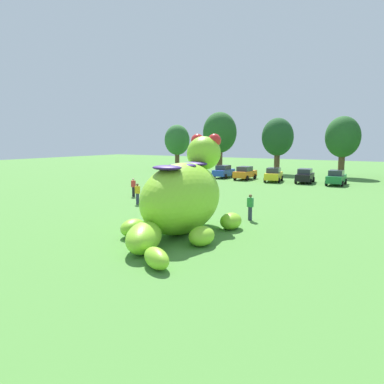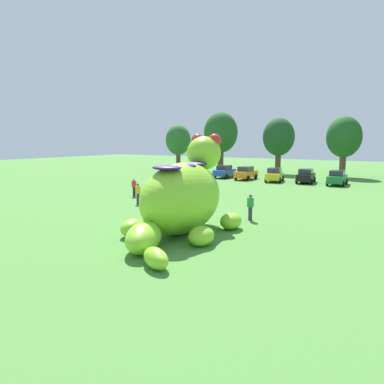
% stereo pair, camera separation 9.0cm
% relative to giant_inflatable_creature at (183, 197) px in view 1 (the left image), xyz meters
% --- Properties ---
extents(ground_plane, '(160.00, 160.00, 0.00)m').
position_rel_giant_inflatable_creature_xyz_m(ground_plane, '(-0.51, 0.65, -2.04)').
color(ground_plane, '#4C8438').
extents(giant_inflatable_creature, '(6.49, 10.59, 5.59)m').
position_rel_giant_inflatable_creature_xyz_m(giant_inflatable_creature, '(0.00, 0.00, 0.00)').
color(giant_inflatable_creature, '#8CD12D').
rests_on(giant_inflatable_creature, ground).
extents(car_blue, '(2.11, 4.19, 1.72)m').
position_rel_giant_inflatable_creature_xyz_m(car_blue, '(-12.07, 28.42, -1.18)').
color(car_blue, '#2347B7').
rests_on(car_blue, ground).
extents(car_orange, '(1.95, 4.11, 1.72)m').
position_rel_giant_inflatable_creature_xyz_m(car_orange, '(-8.62, 27.84, -1.18)').
color(car_orange, orange).
rests_on(car_orange, ground).
extents(car_yellow, '(2.51, 4.35, 1.72)m').
position_rel_giant_inflatable_creature_xyz_m(car_yellow, '(-4.60, 27.50, -1.18)').
color(car_yellow, yellow).
rests_on(car_yellow, ground).
extents(car_black, '(2.31, 4.28, 1.72)m').
position_rel_giant_inflatable_creature_xyz_m(car_black, '(-0.89, 28.16, -1.18)').
color(car_black, black).
rests_on(car_black, ground).
extents(car_green, '(2.08, 4.17, 1.72)m').
position_rel_giant_inflatable_creature_xyz_m(car_green, '(2.77, 27.89, -1.18)').
color(car_green, '#1E7238').
rests_on(car_green, ground).
extents(tree_far_left, '(4.36, 4.36, 7.74)m').
position_rel_giant_inflatable_creature_xyz_m(tree_far_left, '(-25.62, 36.96, 3.02)').
color(tree_far_left, brown).
rests_on(tree_far_left, ground).
extents(tree_left, '(5.37, 5.37, 9.54)m').
position_rel_giant_inflatable_creature_xyz_m(tree_left, '(-16.86, 36.22, 4.19)').
color(tree_left, brown).
rests_on(tree_left, ground).
extents(tree_mid_left, '(4.77, 4.77, 8.46)m').
position_rel_giant_inflatable_creature_xyz_m(tree_mid_left, '(-7.99, 38.25, 3.49)').
color(tree_mid_left, brown).
rests_on(tree_mid_left, ground).
extents(tree_centre_left, '(4.75, 4.75, 8.43)m').
position_rel_giant_inflatable_creature_xyz_m(tree_centre_left, '(1.35, 38.33, 3.47)').
color(tree_centre_left, brown).
rests_on(tree_centre_left, ground).
extents(spectator_near_inflatable, '(0.38, 0.26, 1.71)m').
position_rel_giant_inflatable_creature_xyz_m(spectator_near_inflatable, '(-11.27, 8.78, -1.19)').
color(spectator_near_inflatable, black).
rests_on(spectator_near_inflatable, ground).
extents(spectator_mid_field, '(0.38, 0.26, 1.71)m').
position_rel_giant_inflatable_creature_xyz_m(spectator_mid_field, '(-8.27, 5.84, -1.19)').
color(spectator_mid_field, '#2D334C').
rests_on(spectator_mid_field, ground).
extents(spectator_by_cars, '(0.38, 0.26, 1.71)m').
position_rel_giant_inflatable_creature_xyz_m(spectator_by_cars, '(1.91, 5.08, -1.19)').
color(spectator_by_cars, '#2D334C').
rests_on(spectator_by_cars, ground).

